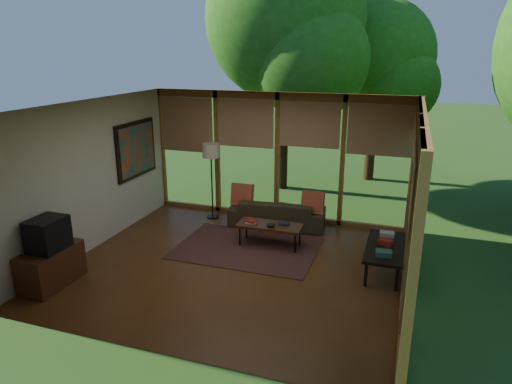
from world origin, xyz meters
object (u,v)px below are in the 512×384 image
(side_console, at_px, (385,248))
(television, at_px, (48,234))
(sofa, at_px, (277,213))
(coffee_table, at_px, (270,226))
(media_cabinet, at_px, (51,267))
(floor_lamp, at_px, (211,155))

(side_console, bearing_deg, television, -156.55)
(sofa, bearing_deg, coffee_table, 92.88)
(media_cabinet, xyz_separation_m, floor_lamp, (1.16, 3.54, 1.11))
(media_cabinet, bearing_deg, side_console, 23.37)
(media_cabinet, bearing_deg, coffee_table, 41.91)
(television, height_order, side_console, television)
(television, relative_size, side_console, 0.39)
(media_cabinet, bearing_deg, television, 0.00)
(sofa, height_order, side_console, sofa)
(media_cabinet, height_order, side_console, media_cabinet)
(sofa, relative_size, television, 3.55)
(floor_lamp, relative_size, coffee_table, 1.38)
(media_cabinet, xyz_separation_m, television, (0.02, 0.00, 0.55))
(sofa, xyz_separation_m, floor_lamp, (-1.47, 0.02, 1.12))
(television, bearing_deg, media_cabinet, 180.00)
(side_console, bearing_deg, coffee_table, 169.34)
(floor_lamp, distance_m, side_console, 4.10)
(television, xyz_separation_m, floor_lamp, (1.14, 3.54, 0.56))
(floor_lamp, bearing_deg, television, -107.89)
(media_cabinet, xyz_separation_m, coffee_table, (2.78, 2.50, 0.09))
(sofa, xyz_separation_m, coffee_table, (0.15, -1.02, 0.11))
(coffee_table, bearing_deg, television, -137.89)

